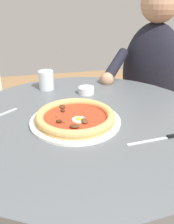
{
  "coord_description": "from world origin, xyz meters",
  "views": [
    {
      "loc": [
        0.81,
        -0.18,
        1.17
      ],
      "look_at": [
        -0.04,
        0.01,
        0.75
      ],
      "focal_mm": 40.52,
      "sensor_mm": 36.0,
      "label": 1
    }
  ],
  "objects_px": {
    "water_glass": "(46,81)",
    "steak_knife": "(169,137)",
    "dining_table": "(86,152)",
    "cafe_chair_diner": "(157,96)",
    "ramekin_capers": "(86,90)",
    "diner_person": "(148,105)",
    "pizza_on_plate": "(75,118)"
  },
  "relations": [
    {
      "from": "water_glass",
      "to": "steak_knife",
      "type": "distance_m",
      "value": 0.64
    },
    {
      "from": "dining_table",
      "to": "steak_knife",
      "type": "bearing_deg",
      "value": 49.18
    },
    {
      "from": "water_glass",
      "to": "cafe_chair_diner",
      "type": "xyz_separation_m",
      "value": [
        -0.25,
        0.72,
        -0.24
      ]
    },
    {
      "from": "ramekin_capers",
      "to": "dining_table",
      "type": "bearing_deg",
      "value": -13.17
    },
    {
      "from": "diner_person",
      "to": "pizza_on_plate",
      "type": "bearing_deg",
      "value": -46.66
    },
    {
      "from": "diner_person",
      "to": "cafe_chair_diner",
      "type": "height_order",
      "value": "diner_person"
    },
    {
      "from": "water_glass",
      "to": "ramekin_capers",
      "type": "relative_size",
      "value": 1.24
    },
    {
      "from": "steak_knife",
      "to": "diner_person",
      "type": "xyz_separation_m",
      "value": [
        -0.68,
        0.26,
        -0.21
      ]
    },
    {
      "from": "cafe_chair_diner",
      "to": "pizza_on_plate",
      "type": "bearing_deg",
      "value": -46.65
    },
    {
      "from": "pizza_on_plate",
      "to": "ramekin_capers",
      "type": "xyz_separation_m",
      "value": [
        -0.26,
        0.1,
        -0.0
      ]
    },
    {
      "from": "pizza_on_plate",
      "to": "ramekin_capers",
      "type": "bearing_deg",
      "value": 159.5
    },
    {
      "from": "pizza_on_plate",
      "to": "water_glass",
      "type": "relative_size",
      "value": 3.65
    },
    {
      "from": "water_glass",
      "to": "ramekin_capers",
      "type": "bearing_deg",
      "value": 59.75
    },
    {
      "from": "ramekin_capers",
      "to": "diner_person",
      "type": "bearing_deg",
      "value": 119.05
    },
    {
      "from": "water_glass",
      "to": "steak_knife",
      "type": "xyz_separation_m",
      "value": [
        0.53,
        0.34,
        -0.04
      ]
    },
    {
      "from": "water_glass",
      "to": "pizza_on_plate",
      "type": "bearing_deg",
      "value": 11.36
    },
    {
      "from": "pizza_on_plate",
      "to": "diner_person",
      "type": "distance_m",
      "value": 0.77
    },
    {
      "from": "dining_table",
      "to": "diner_person",
      "type": "bearing_deg",
      "value": 134.15
    },
    {
      "from": "water_glass",
      "to": "steak_knife",
      "type": "bearing_deg",
      "value": 32.9
    },
    {
      "from": "steak_knife",
      "to": "diner_person",
      "type": "relative_size",
      "value": 0.18
    },
    {
      "from": "pizza_on_plate",
      "to": "ramekin_capers",
      "type": "relative_size",
      "value": 4.52
    },
    {
      "from": "steak_knife",
      "to": "ramekin_capers",
      "type": "height_order",
      "value": "ramekin_capers"
    },
    {
      "from": "water_glass",
      "to": "diner_person",
      "type": "xyz_separation_m",
      "value": [
        -0.14,
        0.61,
        -0.24
      ]
    },
    {
      "from": "pizza_on_plate",
      "to": "diner_person",
      "type": "bearing_deg",
      "value": 133.34
    },
    {
      "from": "cafe_chair_diner",
      "to": "steak_knife",
      "type": "bearing_deg",
      "value": -25.72
    },
    {
      "from": "ramekin_capers",
      "to": "cafe_chair_diner",
      "type": "xyz_separation_m",
      "value": [
        -0.35,
        0.55,
        -0.22
      ]
    },
    {
      "from": "ramekin_capers",
      "to": "diner_person",
      "type": "height_order",
      "value": "diner_person"
    },
    {
      "from": "steak_knife",
      "to": "cafe_chair_diner",
      "type": "relative_size",
      "value": 0.24
    },
    {
      "from": "ramekin_capers",
      "to": "cafe_chair_diner",
      "type": "bearing_deg",
      "value": 122.41
    },
    {
      "from": "dining_table",
      "to": "water_glass",
      "type": "relative_size",
      "value": 11.06
    },
    {
      "from": "dining_table",
      "to": "ramekin_capers",
      "type": "xyz_separation_m",
      "value": [
        -0.24,
        0.06,
        0.17
      ]
    },
    {
      "from": "diner_person",
      "to": "cafe_chair_diner",
      "type": "relative_size",
      "value": 1.32
    }
  ]
}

